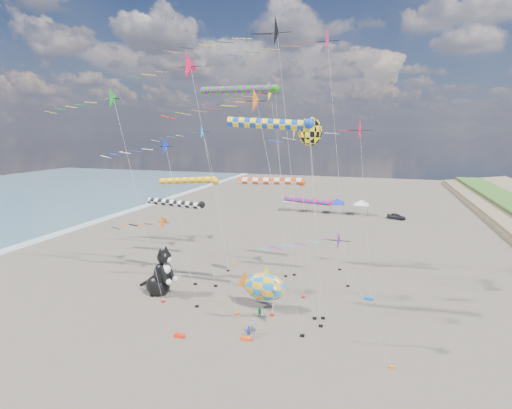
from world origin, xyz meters
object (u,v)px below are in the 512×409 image
at_px(person_adult, 253,327).
at_px(parked_car, 396,216).
at_px(cat_inflatable, 160,271).
at_px(child_green, 260,312).
at_px(fish_inflatable, 264,287).
at_px(child_blue, 249,332).

height_order(person_adult, parked_car, person_adult).
bearing_deg(cat_inflatable, person_adult, -13.57).
distance_m(child_green, parked_car, 50.66).
xyz_separation_m(fish_inflatable, person_adult, (0.43, -4.95, -1.69)).
bearing_deg(child_blue, person_adult, 21.27).
bearing_deg(parked_car, child_blue, -175.23).
height_order(cat_inflatable, parked_car, cat_inflatable).
distance_m(cat_inflatable, child_green, 12.11).
distance_m(fish_inflatable, parked_car, 49.14).
distance_m(fish_inflatable, child_blue, 5.95).
bearing_deg(cat_inflatable, child_green, 0.48).
xyz_separation_m(person_adult, parked_car, (13.53, 52.03, -0.15)).
relative_size(fish_inflatable, child_blue, 4.96).
distance_m(child_green, child_blue, 4.04).
xyz_separation_m(cat_inflatable, child_blue, (11.96, -5.96, -2.16)).
height_order(person_adult, child_green, person_adult).
relative_size(person_adult, parked_car, 0.42).
xyz_separation_m(person_adult, child_blue, (-0.21, -0.70, -0.19)).
bearing_deg(cat_inflatable, child_blue, -16.68).
bearing_deg(fish_inflatable, child_green, -89.66).
distance_m(cat_inflatable, parked_car, 53.40).
bearing_deg(fish_inflatable, cat_inflatable, 178.46).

